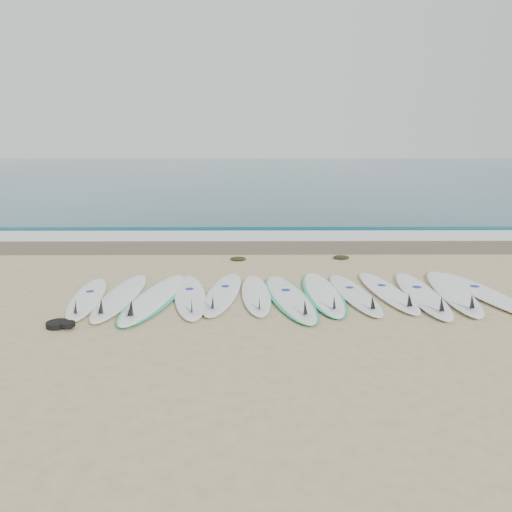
{
  "coord_description": "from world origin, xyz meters",
  "views": [
    {
      "loc": [
        -0.63,
        -8.4,
        2.72
      ],
      "look_at": [
        -0.56,
        1.4,
        0.4
      ],
      "focal_mm": 35.0,
      "sensor_mm": 36.0,
      "label": 1
    }
  ],
  "objects_px": {
    "surfboard_6": "(290,297)",
    "surfboard_12": "(486,294)",
    "leash_coil": "(60,324)",
    "surfboard_0": "(87,298)"
  },
  "relations": [
    {
      "from": "surfboard_6",
      "to": "surfboard_12",
      "type": "xyz_separation_m",
      "value": [
        3.47,
        0.16,
        0.01
      ]
    },
    {
      "from": "leash_coil",
      "to": "surfboard_12",
      "type": "bearing_deg",
      "value": 11.36
    },
    {
      "from": "surfboard_6",
      "to": "leash_coil",
      "type": "relative_size",
      "value": 6.13
    },
    {
      "from": "surfboard_0",
      "to": "surfboard_12",
      "type": "xyz_separation_m",
      "value": [
        6.95,
        0.18,
        0.01
      ]
    },
    {
      "from": "surfboard_6",
      "to": "leash_coil",
      "type": "bearing_deg",
      "value": -170.18
    },
    {
      "from": "surfboard_0",
      "to": "surfboard_12",
      "type": "height_order",
      "value": "surfboard_12"
    },
    {
      "from": "surfboard_6",
      "to": "surfboard_12",
      "type": "height_order",
      "value": "surfboard_12"
    },
    {
      "from": "surfboard_6",
      "to": "surfboard_12",
      "type": "distance_m",
      "value": 3.47
    },
    {
      "from": "surfboard_0",
      "to": "leash_coil",
      "type": "height_order",
      "value": "surfboard_0"
    },
    {
      "from": "leash_coil",
      "to": "surfboard_6",
      "type": "bearing_deg",
      "value": 19.5
    }
  ]
}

